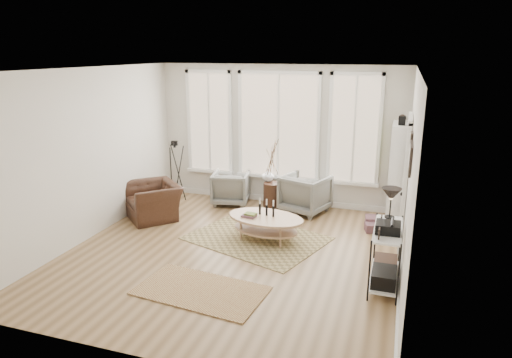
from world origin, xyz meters
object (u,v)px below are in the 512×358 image
(coffee_table, at_px, (265,222))
(accent_chair, at_px, (153,201))
(armchair_right, at_px, (305,193))
(side_table, at_px, (272,174))
(bookcase, at_px, (398,174))
(low_shelf, at_px, (386,250))
(armchair_left, at_px, (231,188))

(coffee_table, relative_size, accent_chair, 1.38)
(armchair_right, distance_m, side_table, 0.79)
(side_table, height_order, accent_chair, side_table)
(bookcase, xyz_separation_m, low_shelf, (-0.06, -2.52, -0.44))
(accent_chair, bearing_deg, low_shelf, 25.71)
(low_shelf, bearing_deg, armchair_right, 123.04)
(bookcase, xyz_separation_m, armchair_right, (-1.74, 0.06, -0.57))
(low_shelf, distance_m, armchair_left, 4.20)
(armchair_left, bearing_deg, low_shelf, 130.61)
(armchair_left, xyz_separation_m, side_table, (0.90, 0.03, 0.36))
(armchair_left, distance_m, accent_chair, 1.69)
(coffee_table, xyz_separation_m, armchair_right, (0.36, 1.61, 0.06))
(armchair_right, height_order, side_table, side_table)
(coffee_table, bearing_deg, bookcase, 36.47)
(bookcase, relative_size, coffee_table, 1.42)
(armchair_right, bearing_deg, armchair_left, 18.52)
(bookcase, relative_size, accent_chair, 1.97)
(low_shelf, bearing_deg, armchair_left, 141.72)
(bookcase, bearing_deg, coffee_table, -143.53)
(bookcase, distance_m, side_table, 2.47)
(armchair_left, bearing_deg, armchair_right, 168.25)
(side_table, bearing_deg, armchair_left, -178.25)
(armchair_left, distance_m, side_table, 0.97)
(bookcase, bearing_deg, armchair_right, 177.92)
(bookcase, relative_size, side_table, 1.39)
(armchair_left, bearing_deg, side_table, 170.64)
(accent_chair, bearing_deg, bookcase, 57.28)
(low_shelf, height_order, armchair_right, low_shelf)
(bookcase, distance_m, armchair_left, 3.41)
(coffee_table, distance_m, side_table, 1.74)
(armchair_right, height_order, accent_chair, armchair_right)
(armchair_left, xyz_separation_m, armchair_right, (1.62, -0.02, 0.04))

